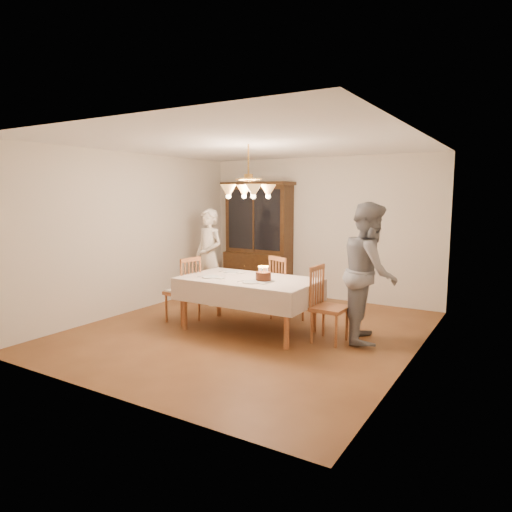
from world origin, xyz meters
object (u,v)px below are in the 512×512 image
Objects in this scene: dining_table at (249,283)px; chair_far_side at (286,292)px; elderly_woman at (209,257)px; china_hutch at (258,240)px; birthday_cake at (263,277)px.

chair_far_side reaches higher than dining_table.
elderly_woman is at bearing 145.26° from dining_table.
china_hutch reaches higher than chair_far_side.
elderly_woman reaches higher than dining_table.
dining_table is 6.33× the size of birthday_cake.
china_hutch is at bearing 117.75° from dining_table.
dining_table is 1.90× the size of chair_far_side.
elderly_woman reaches higher than chair_far_side.
chair_far_side is (1.39, -1.49, -0.60)m from china_hutch.
birthday_cake is (1.74, -1.09, -0.02)m from elderly_woman.
chair_far_side is at bearing -46.94° from china_hutch.
chair_far_side is 0.60× the size of elderly_woman.
birthday_cake is at bearing -84.15° from chair_far_side.
china_hutch is at bearing 122.23° from birthday_cake.
dining_table is at bearing 163.36° from birthday_cake.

